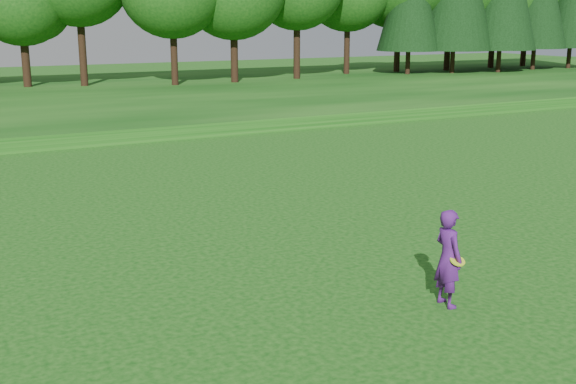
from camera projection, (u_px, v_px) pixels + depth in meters
name	position (u px, v px, depth m)	size (l,w,h in m)	color
ground	(362.00, 330.00, 11.63)	(140.00, 140.00, 0.00)	#0D440E
berm	(25.00, 101.00, 40.70)	(130.00, 30.00, 0.60)	#0D440E
walking_path	(82.00, 143.00, 28.77)	(130.00, 1.60, 0.04)	gray
woman	(448.00, 258.00, 12.45)	(0.45, 0.66, 1.73)	#4F186F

